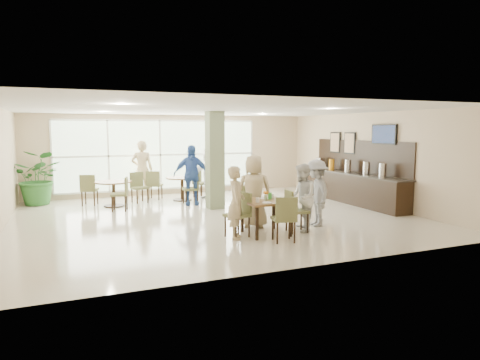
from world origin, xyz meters
name	(u,v)px	position (x,y,z in m)	size (l,w,h in m)	color
ground	(216,217)	(0.00, 0.00, 0.00)	(10.00, 10.00, 0.00)	beige
room_shell	(215,152)	(0.00, 0.00, 1.70)	(10.00, 10.00, 10.00)	white
window_bank	(160,155)	(-0.50, 4.46, 1.40)	(7.00, 0.04, 7.00)	silver
column	(215,160)	(0.40, 1.20, 1.40)	(0.45, 0.45, 2.80)	#62704E
main_table	(266,205)	(0.40, -2.19, 0.66)	(0.94, 0.94, 0.75)	brown
round_table_left	(114,187)	(-2.30, 2.66, 0.57)	(1.08, 1.08, 0.75)	brown
round_table_right	(182,183)	(-0.12, 2.97, 0.56)	(1.03, 1.03, 0.75)	brown
chairs_main_table	(267,213)	(0.43, -2.17, 0.47)	(1.95, 2.08, 0.95)	olive
chairs_table_left	(116,190)	(-2.22, 2.64, 0.47)	(2.05, 1.83, 0.95)	olive
chairs_table_right	(182,186)	(-0.11, 3.00, 0.47)	(2.18, 1.86, 0.95)	olive
tabletop_clutter	(267,198)	(0.42, -2.19, 0.81)	(0.80, 0.73, 0.21)	white
buffet_counter	(352,185)	(4.70, 0.51, 0.55)	(0.64, 4.70, 1.95)	black
wall_tv	(384,134)	(4.94, -0.60, 2.15)	(0.06, 1.00, 0.58)	black
framed_art_a	(350,143)	(4.95, 1.00, 1.85)	(0.05, 0.55, 0.70)	black
framed_art_b	(335,142)	(4.95, 1.80, 1.85)	(0.05, 0.55, 0.70)	black
potted_plant	(39,178)	(-4.37, 3.82, 0.83)	(1.49, 1.49, 1.66)	#2A6628
teen_left	(236,202)	(-0.33, -2.27, 0.77)	(0.56, 0.37, 1.53)	tan
teen_far	(254,191)	(0.44, -1.46, 0.86)	(0.84, 0.46, 1.71)	tan
teen_right	(302,198)	(1.27, -2.24, 0.77)	(0.75, 0.58, 1.53)	white
teen_standing	(316,193)	(1.87, -1.88, 0.79)	(1.03, 0.59, 1.59)	#98989A
adult_a	(191,175)	(-0.08, 2.03, 0.91)	(1.07, 0.61, 1.83)	#395FAD
adult_b	(209,173)	(0.80, 2.92, 0.85)	(1.58, 0.68, 1.71)	white
adult_standing	(142,170)	(-1.26, 3.80, 0.97)	(0.71, 0.46, 1.94)	tan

